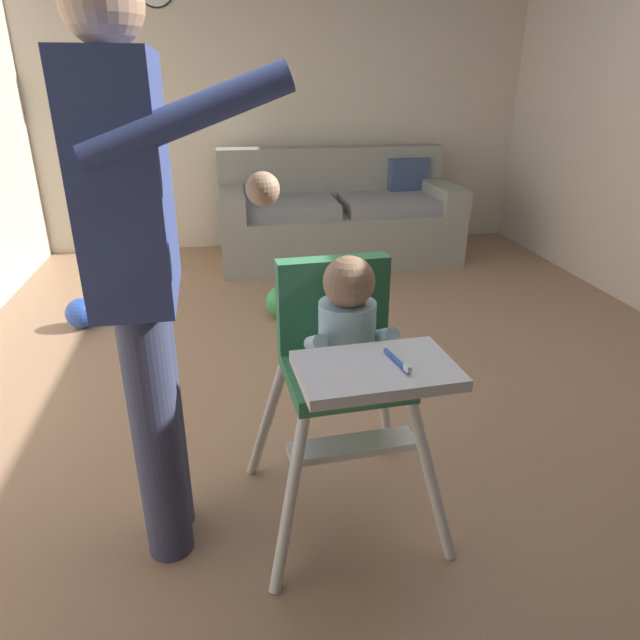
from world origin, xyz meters
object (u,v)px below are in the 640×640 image
couch (337,217)px  high_chair (345,348)px  toy_ball_second (282,301)px  toy_ball (81,313)px  adult_standing (140,266)px

couch → high_chair: (-0.57, -2.98, 0.30)m
couch → toy_ball_second: couch is taller
couch → toy_ball: 2.16m
high_chair → toy_ball_second: (-0.02, 1.76, -0.53)m
couch → high_chair: size_ratio=2.03×
adult_standing → toy_ball_second: size_ratio=8.02×
high_chair → toy_ball_second: high_chair is taller
high_chair → toy_ball: size_ratio=5.15×
couch → high_chair: 3.04m
couch → high_chair: bearing=-10.8°
couch → toy_ball: size_ratio=10.46×
toy_ball_second → high_chair: bearing=-89.4°
couch → toy_ball_second: size_ratio=9.31×
toy_ball → adult_standing: bearing=-70.0°
couch → toy_ball_second: 1.37m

